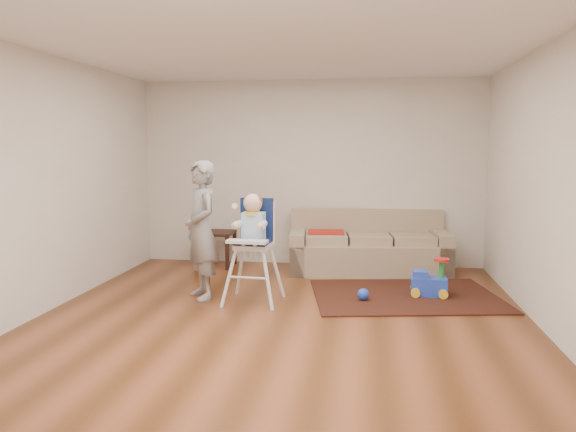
# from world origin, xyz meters

# --- Properties ---
(ground) EXTENTS (5.50, 5.50, 0.00)m
(ground) POSITION_xyz_m (0.00, 0.00, 0.00)
(ground) COLOR #502910
(ground) RESTS_ON ground
(room_envelope) EXTENTS (5.04, 5.52, 2.72)m
(room_envelope) POSITION_xyz_m (0.00, 0.53, 1.88)
(room_envelope) COLOR beige
(room_envelope) RESTS_ON ground
(sofa) EXTENTS (2.25, 1.10, 0.84)m
(sofa) POSITION_xyz_m (0.86, 2.30, 0.42)
(sofa) COLOR gray
(sofa) RESTS_ON ground
(side_table) EXTENTS (0.51, 0.51, 0.51)m
(side_table) POSITION_xyz_m (-1.34, 2.36, 0.26)
(side_table) COLOR black
(side_table) RESTS_ON ground
(area_rug) EXTENTS (2.35, 1.92, 0.02)m
(area_rug) POSITION_xyz_m (1.29, 1.04, 0.01)
(area_rug) COLOR black
(area_rug) RESTS_ON ground
(ride_on_toy) EXTENTS (0.42, 0.31, 0.44)m
(ride_on_toy) POSITION_xyz_m (1.56, 1.07, 0.24)
(ride_on_toy) COLOR blue
(ride_on_toy) RESTS_ON area_rug
(toy_ball) EXTENTS (0.13, 0.13, 0.13)m
(toy_ball) POSITION_xyz_m (0.81, 0.74, 0.08)
(toy_ball) COLOR blue
(toy_ball) RESTS_ON area_rug
(high_chair) EXTENTS (0.61, 0.61, 1.23)m
(high_chair) POSITION_xyz_m (-0.41, 0.56, 0.59)
(high_chair) COLOR white
(high_chair) RESTS_ON ground
(adult) EXTENTS (0.64, 0.69, 1.58)m
(adult) POSITION_xyz_m (-1.04, 0.66, 0.79)
(adult) COLOR gray
(adult) RESTS_ON ground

